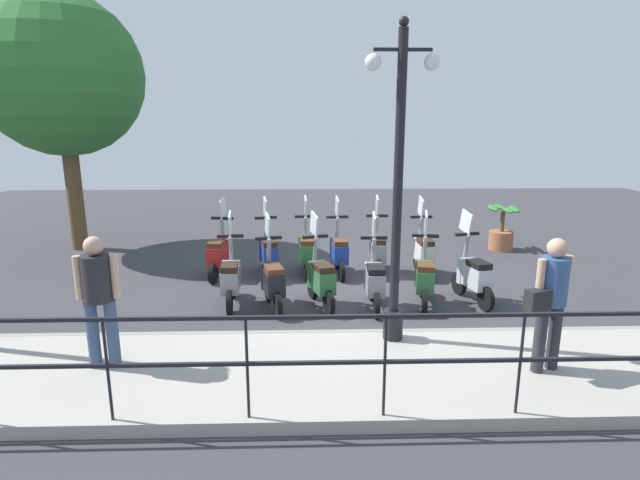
{
  "coord_description": "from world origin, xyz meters",
  "views": [
    {
      "loc": [
        -8.61,
        0.76,
        3.0
      ],
      "look_at": [
        0.2,
        0.5,
        0.9
      ],
      "focal_mm": 28.0,
      "sensor_mm": 36.0,
      "label": 1
    }
  ],
  "objects_px": {
    "scooter_near_3": "(320,278)",
    "scooter_far_5": "(219,253)",
    "scooter_near_4": "(272,281)",
    "scooter_far_1": "(378,250)",
    "pedestrian_distant": "(98,292)",
    "tree_large": "(61,76)",
    "scooter_far_4": "(268,253)",
    "potted_palm": "(502,232)",
    "lamp_post_near": "(397,208)",
    "scooter_near_1": "(424,278)",
    "scooter_near_2": "(375,280)",
    "scooter_far_2": "(339,252)",
    "pedestrian_with_bag": "(551,295)",
    "scooter_near_5": "(231,278)",
    "scooter_near_0": "(473,275)",
    "scooter_far_3": "(306,251)",
    "scooter_far_0": "(423,251)"
  },
  "relations": [
    {
      "from": "scooter_near_3",
      "to": "scooter_far_5",
      "type": "distance_m",
      "value": 2.55
    },
    {
      "from": "scooter_near_4",
      "to": "scooter_far_1",
      "type": "height_order",
      "value": "same"
    },
    {
      "from": "scooter_near_4",
      "to": "scooter_far_5",
      "type": "distance_m",
      "value": 2.09
    },
    {
      "from": "pedestrian_distant",
      "to": "scooter_near_4",
      "type": "height_order",
      "value": "pedestrian_distant"
    },
    {
      "from": "tree_large",
      "to": "scooter_near_3",
      "type": "distance_m",
      "value": 7.82
    },
    {
      "from": "scooter_far_4",
      "to": "pedestrian_distant",
      "type": "bearing_deg",
      "value": 145.18
    },
    {
      "from": "potted_palm",
      "to": "scooter_far_5",
      "type": "distance_m",
      "value": 6.66
    },
    {
      "from": "lamp_post_near",
      "to": "scooter_far_1",
      "type": "xyz_separation_m",
      "value": [
        3.45,
        -0.28,
        -1.45
      ]
    },
    {
      "from": "scooter_near_1",
      "to": "scooter_far_1",
      "type": "bearing_deg",
      "value": 26.43
    },
    {
      "from": "scooter_near_2",
      "to": "scooter_far_2",
      "type": "height_order",
      "value": "same"
    },
    {
      "from": "scooter_near_1",
      "to": "scooter_far_1",
      "type": "relative_size",
      "value": 1.0
    },
    {
      "from": "pedestrian_with_bag",
      "to": "scooter_far_1",
      "type": "distance_m",
      "value": 4.62
    },
    {
      "from": "pedestrian_distant",
      "to": "scooter_near_5",
      "type": "distance_m",
      "value": 2.69
    },
    {
      "from": "scooter_far_4",
      "to": "scooter_far_5",
      "type": "relative_size",
      "value": 1.0
    },
    {
      "from": "pedestrian_with_bag",
      "to": "scooter_near_0",
      "type": "xyz_separation_m",
      "value": [
        2.66,
        -0.04,
        -0.6
      ]
    },
    {
      "from": "tree_large",
      "to": "scooter_far_2",
      "type": "relative_size",
      "value": 3.77
    },
    {
      "from": "potted_palm",
      "to": "scooter_near_5",
      "type": "height_order",
      "value": "scooter_near_5"
    },
    {
      "from": "pedestrian_distant",
      "to": "scooter_near_4",
      "type": "bearing_deg",
      "value": 133.83
    },
    {
      "from": "potted_palm",
      "to": "scooter_far_3",
      "type": "height_order",
      "value": "scooter_far_3"
    },
    {
      "from": "tree_large",
      "to": "potted_palm",
      "type": "relative_size",
      "value": 5.48
    },
    {
      "from": "scooter_near_2",
      "to": "scooter_far_0",
      "type": "relative_size",
      "value": 1.0
    },
    {
      "from": "lamp_post_near",
      "to": "scooter_near_1",
      "type": "bearing_deg",
      "value": -26.28
    },
    {
      "from": "scooter_near_3",
      "to": "scooter_near_0",
      "type": "bearing_deg",
      "value": -104.46
    },
    {
      "from": "pedestrian_with_bag",
      "to": "scooter_far_5",
      "type": "relative_size",
      "value": 1.03
    },
    {
      "from": "scooter_near_2",
      "to": "scooter_far_1",
      "type": "height_order",
      "value": "same"
    },
    {
      "from": "scooter_far_1",
      "to": "scooter_far_4",
      "type": "distance_m",
      "value": 2.18
    },
    {
      "from": "lamp_post_near",
      "to": "scooter_near_1",
      "type": "height_order",
      "value": "lamp_post_near"
    },
    {
      "from": "pedestrian_with_bag",
      "to": "scooter_far_3",
      "type": "bearing_deg",
      "value": 12.18
    },
    {
      "from": "tree_large",
      "to": "scooter_far_5",
      "type": "bearing_deg",
      "value": -122.43
    },
    {
      "from": "pedestrian_with_bag",
      "to": "scooter_near_3",
      "type": "xyz_separation_m",
      "value": [
        2.55,
        2.54,
        -0.6
      ]
    },
    {
      "from": "scooter_near_4",
      "to": "scooter_far_0",
      "type": "relative_size",
      "value": 1.0
    },
    {
      "from": "scooter_far_0",
      "to": "tree_large",
      "type": "bearing_deg",
      "value": 71.54
    },
    {
      "from": "pedestrian_distant",
      "to": "scooter_near_2",
      "type": "xyz_separation_m",
      "value": [
        2.17,
        -3.52,
        -0.6
      ]
    },
    {
      "from": "pedestrian_with_bag",
      "to": "scooter_far_3",
      "type": "height_order",
      "value": "pedestrian_with_bag"
    },
    {
      "from": "lamp_post_near",
      "to": "scooter_near_2",
      "type": "xyz_separation_m",
      "value": [
        1.49,
        0.05,
        -1.45
      ]
    },
    {
      "from": "scooter_near_1",
      "to": "scooter_far_4",
      "type": "distance_m",
      "value": 3.19
    },
    {
      "from": "lamp_post_near",
      "to": "tree_large",
      "type": "relative_size",
      "value": 0.7
    },
    {
      "from": "scooter_near_2",
      "to": "tree_large",
      "type": "bearing_deg",
      "value": 59.85
    },
    {
      "from": "scooter_near_2",
      "to": "scooter_far_4",
      "type": "relative_size",
      "value": 1.0
    },
    {
      "from": "scooter_near_5",
      "to": "scooter_far_2",
      "type": "height_order",
      "value": "same"
    },
    {
      "from": "scooter_far_5",
      "to": "scooter_near_3",
      "type": "bearing_deg",
      "value": -121.91
    },
    {
      "from": "scooter_far_0",
      "to": "scooter_far_2",
      "type": "xyz_separation_m",
      "value": [
        0.04,
        1.67,
        0.0
      ]
    },
    {
      "from": "scooter_near_3",
      "to": "scooter_far_4",
      "type": "distance_m",
      "value": 1.96
    },
    {
      "from": "potted_palm",
      "to": "scooter_far_2",
      "type": "relative_size",
      "value": 0.69
    },
    {
      "from": "scooter_far_5",
      "to": "potted_palm",
      "type": "bearing_deg",
      "value": -63.96
    },
    {
      "from": "tree_large",
      "to": "scooter_far_1",
      "type": "distance_m",
      "value": 8.05
    },
    {
      "from": "scooter_near_2",
      "to": "scooter_far_0",
      "type": "height_order",
      "value": "same"
    },
    {
      "from": "scooter_far_1",
      "to": "scooter_far_3",
      "type": "relative_size",
      "value": 1.0
    },
    {
      "from": "lamp_post_near",
      "to": "scooter_far_5",
      "type": "relative_size",
      "value": 2.63
    },
    {
      "from": "scooter_far_4",
      "to": "scooter_far_3",
      "type": "bearing_deg",
      "value": -94.23
    }
  ]
}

